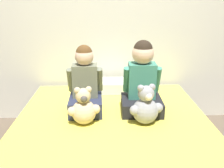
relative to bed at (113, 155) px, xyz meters
The scene contains 7 objects.
wall_behind_bed 1.51m from the bed, 90.00° to the left, with size 8.00×0.06×2.50m.
bed is the anchor object (origin of this frame).
child_on_left 0.62m from the bed, 123.31° to the left, with size 0.31×0.32×0.59m.
child_on_right 0.66m from the bed, 53.35° to the left, with size 0.36×0.33×0.63m.
teddy_bear_held_by_left_child 0.44m from the bed, 151.10° to the left, with size 0.26×0.20×0.31m.
teddy_bear_held_by_right_child 0.46m from the bed, 24.59° to the left, with size 0.27×0.21×0.33m.
pillow_at_headboard 0.90m from the bed, 90.00° to the left, with size 0.47×0.26×0.11m.
Camera 1 is at (-0.05, -1.58, 1.38)m, focal length 38.00 mm.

